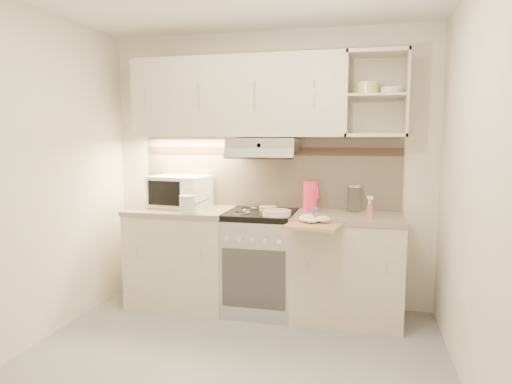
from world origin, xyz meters
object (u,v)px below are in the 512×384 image
plate_stack (277,213)px  spray_bottle (370,209)px  watering_can (189,203)px  glass_jar (354,198)px  electric_range (261,262)px  pink_pitcher (311,196)px  cutting_board (314,225)px  microwave (180,191)px

plate_stack → spray_bottle: (0.75, 0.03, 0.05)m
watering_can → glass_jar: glass_jar is taller
electric_range → pink_pitcher: 0.73m
watering_can → pink_pitcher: bearing=16.2°
watering_can → plate_stack: 0.76m
cutting_board → pink_pitcher: bearing=110.0°
microwave → pink_pitcher: (1.22, 0.02, -0.01)m
watering_can → pink_pitcher: pink_pitcher is taller
microwave → pink_pitcher: microwave is taller
electric_range → plate_stack: (0.17, -0.17, 0.47)m
spray_bottle → pink_pitcher: bearing=135.2°
microwave → glass_jar: 1.60m
watering_can → glass_jar: bearing=13.6°
pink_pitcher → plate_stack: bearing=-115.3°
electric_range → watering_can: size_ratio=3.25×
cutting_board → glass_jar: bearing=73.6°
watering_can → microwave: bearing=120.0°
electric_range → microwave: bearing=171.9°
glass_jar → spray_bottle: 0.37m
plate_stack → microwave: bearing=163.9°
cutting_board → plate_stack: bearing=158.5°
glass_jar → cutting_board: 0.66m
microwave → watering_can: bearing=-48.6°
plate_stack → glass_jar: 0.73m
watering_can → plate_stack: bearing=0.7°
pink_pitcher → glass_jar: pink_pitcher is taller
plate_stack → pink_pitcher: pink_pitcher is taller
plate_stack → watering_can: bearing=-176.0°
pink_pitcher → glass_jar: bearing=23.4°
microwave → spray_bottle: size_ratio=2.86×
plate_stack → cutting_board: bearing=-31.5°
plate_stack → glass_jar: bearing=30.7°
watering_can → spray_bottle: size_ratio=1.42×
microwave → plate_stack: 1.03m
electric_range → spray_bottle: bearing=-8.8°
electric_range → plate_stack: plate_stack is taller
pink_pitcher → watering_can: bearing=-146.8°
glass_jar → watering_can: bearing=-163.1°
plate_stack → cutting_board: size_ratio=0.59×
cutting_board → electric_range: bearing=153.6°
plate_stack → pink_pitcher: (0.24, 0.30, 0.11)m
glass_jar → cutting_board: bearing=-116.4°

